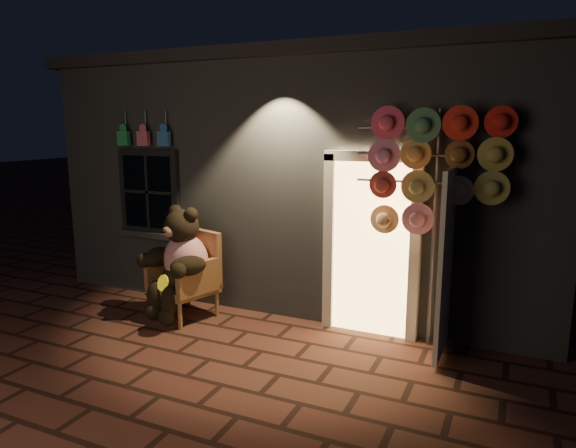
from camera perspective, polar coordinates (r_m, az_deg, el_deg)
The scene contains 5 objects.
ground at distance 5.77m, azimuth -8.74°, elevation -14.65°, with size 60.00×60.00×0.00m, color #4D291D.
shop_building at distance 8.84m, azimuth 5.28°, elevation 6.03°, with size 7.30×5.95×3.51m.
wicker_armchair at distance 6.89m, azimuth -10.98°, elevation -5.47°, with size 0.93×0.89×1.12m.
teddy_bear at distance 6.74m, azimuth -11.92°, elevation -4.20°, with size 1.00×0.92×1.44m.
hat_rack at distance 5.69m, azimuth 15.67°, elevation 6.15°, with size 1.66×0.22×2.67m.
Camera 1 is at (2.91, -4.33, 2.48)m, focal length 32.00 mm.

